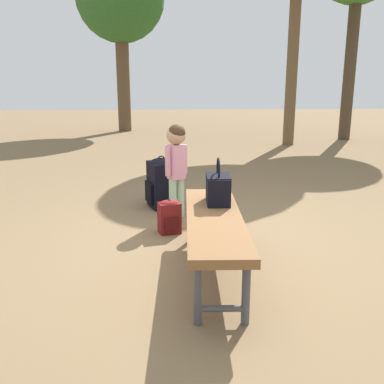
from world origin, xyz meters
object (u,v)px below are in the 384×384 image
park_bench (214,223)px  backpack_small (169,216)px  handbag (218,188)px  child_standing (176,156)px  backpack_large (161,181)px

park_bench → backpack_small: 0.99m
handbag → backpack_small: bearing=34.1°
handbag → backpack_small: 0.80m
park_bench → backpack_small: size_ratio=4.77×
child_standing → backpack_small: (-0.49, 0.08, -0.49)m
park_bench → backpack_small: bearing=19.3°
handbag → child_standing: bearing=15.9°
child_standing → backpack_large: child_standing is taller
park_bench → backpack_large: backpack_large is taller
handbag → backpack_small: handbag is taller
handbag → child_standing: child_standing is taller
child_standing → backpack_small: bearing=170.2°
child_standing → backpack_small: child_standing is taller
backpack_large → backpack_small: (-0.89, -0.08, -0.13)m
backpack_large → backpack_small: bearing=-174.9°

